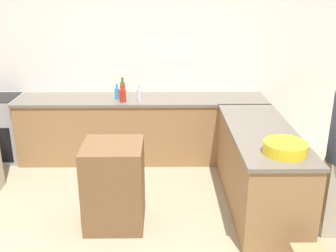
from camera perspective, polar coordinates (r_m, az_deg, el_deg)
The scene contains 10 objects.
ground_plane at distance 3.95m, azimuth -5.07°, elevation -16.52°, with size 14.00×14.00×0.00m, color tan.
wall_back at distance 5.59m, azimuth -3.74°, elevation 9.61°, with size 8.00×0.06×2.70m.
counter_back at distance 5.49m, azimuth -3.71°, elevation -0.37°, with size 3.38×0.66×0.89m.
counter_peninsula at distance 4.45m, azimuth 13.08°, elevation -5.85°, with size 0.69×1.91×0.89m.
island_table at distance 4.03m, azimuth -7.82°, elevation -8.46°, with size 0.59×0.57×0.87m.
mixing_bowl at distance 3.71m, azimuth 16.68°, elevation -3.09°, with size 0.40×0.40×0.11m.
dish_soap_bottle at distance 5.31m, azimuth -7.39°, elevation 4.75°, with size 0.06×0.06×0.21m.
hot_sauce_bottle at distance 5.18m, azimuth -6.58°, elevation 4.47°, with size 0.09×0.09×0.23m.
olive_oil_bottle at distance 5.45m, azimuth -6.58°, elevation 5.38°, with size 0.07×0.07×0.26m.
vinegar_bottle_clear at distance 5.21m, azimuth -4.21°, elevation 4.57°, with size 0.06×0.06×0.21m.
Camera 1 is at (0.30, -3.17, 2.33)m, focal length 42.00 mm.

